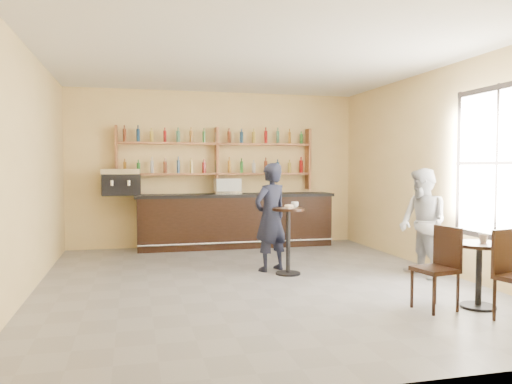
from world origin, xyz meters
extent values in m
plane|color=slate|center=(0.00, 0.00, 0.00)|extent=(7.00, 7.00, 0.00)
plane|color=white|center=(0.00, 0.00, 3.20)|extent=(7.00, 7.00, 0.00)
plane|color=#F2D089|center=(0.00, 3.50, 1.60)|extent=(7.00, 0.00, 7.00)
plane|color=#F2D089|center=(0.00, -3.50, 1.60)|extent=(7.00, 0.00, 7.00)
plane|color=#F2D089|center=(-3.00, 0.00, 1.60)|extent=(0.00, 7.00, 7.00)
plane|color=#F2D089|center=(3.00, 0.00, 1.60)|extent=(0.00, 7.00, 7.00)
plane|color=white|center=(2.99, -1.20, 1.70)|extent=(0.00, 2.00, 2.00)
cube|color=white|center=(0.60, 0.39, 1.02)|extent=(0.22, 0.22, 0.00)
torus|color=#E19752|center=(0.61, 0.38, 1.05)|extent=(0.17, 0.17, 0.05)
imported|color=white|center=(0.74, 0.49, 1.06)|extent=(0.12, 0.12, 0.09)
imported|color=black|center=(0.42, 0.72, 0.85)|extent=(0.74, 0.64, 1.71)
imported|color=white|center=(2.27, -1.87, 0.82)|extent=(0.12, 0.12, 0.10)
imported|color=#A4A5AA|center=(2.49, -0.29, 0.82)|extent=(0.65, 0.82, 1.63)
camera|label=1|loc=(-1.70, -6.84, 1.66)|focal=35.00mm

